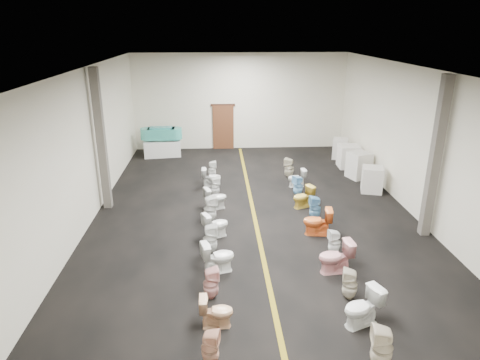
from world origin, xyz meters
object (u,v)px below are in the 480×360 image
(toilet_left_4, at_px, (218,257))
(appliance_crate_d, at_px, (340,149))
(bathtub, at_px, (161,133))
(toilet_left_9, at_px, (215,187))
(toilet_left_3, at_px, (211,283))
(toilet_right_2, at_px, (350,284))
(toilet_right_3, at_px, (336,257))
(toilet_right_4, at_px, (334,242))
(toilet_left_7, at_px, (210,209))
(toilet_right_7, at_px, (303,197))
(toilet_left_5, at_px, (210,239))
(toilet_right_1, at_px, (363,308))
(toilet_right_8, at_px, (298,186))
(toilet_right_10, at_px, (289,168))
(toilet_left_11, at_px, (212,169))
(display_table, at_px, (162,148))
(toilet_left_2, at_px, (216,312))
(toilet_left_6, at_px, (216,225))
(toilet_right_9, at_px, (297,178))
(toilet_left_1, at_px, (210,348))
(toilet_right_5, at_px, (317,222))
(appliance_crate_c, at_px, (349,156))
(appliance_crate_b, at_px, (359,165))
(toilet_left_8, at_px, (216,198))
(toilet_right_6, at_px, (315,208))
(toilet_right_0, at_px, (382,347))

(toilet_left_4, bearing_deg, appliance_crate_d, -46.59)
(bathtub, height_order, toilet_left_9, bathtub)
(appliance_crate_d, distance_m, toilet_left_3, 11.72)
(appliance_crate_d, xyz_separation_m, toilet_right_2, (-2.71, -10.41, -0.09))
(toilet_right_3, distance_m, toilet_right_4, 0.90)
(toilet_left_7, height_order, toilet_right_7, toilet_left_7)
(toilet_left_5, xyz_separation_m, toilet_right_1, (3.03, -3.06, -0.01))
(toilet_left_4, relative_size, toilet_right_3, 0.97)
(toilet_right_8, xyz_separation_m, toilet_right_10, (0.01, 1.93, 0.02))
(toilet_left_11, height_order, toilet_right_2, toilet_right_2)
(display_table, distance_m, bathtub, 0.71)
(toilet_left_2, relative_size, toilet_right_10, 0.86)
(toilet_left_6, distance_m, toilet_right_1, 4.91)
(toilet_left_2, xyz_separation_m, toilet_right_2, (2.90, 0.75, 0.02))
(toilet_left_9, relative_size, toilet_right_9, 1.07)
(toilet_left_9, bearing_deg, toilet_left_3, 170.52)
(toilet_left_1, xyz_separation_m, toilet_left_6, (0.11, 4.85, 0.03))
(toilet_right_9, bearing_deg, toilet_right_4, -5.95)
(toilet_left_7, relative_size, toilet_right_5, 1.04)
(toilet_left_4, bearing_deg, appliance_crate_c, -50.55)
(toilet_left_2, bearing_deg, toilet_left_1, 173.70)
(toilet_right_2, bearing_deg, toilet_right_1, 15.67)
(appliance_crate_d, distance_m, toilet_left_9, 7.05)
(toilet_right_1, relative_size, toilet_right_8, 1.09)
(appliance_crate_d, bearing_deg, appliance_crate_b, -90.00)
(toilet_left_9, height_order, toilet_right_10, toilet_right_10)
(appliance_crate_c, xyz_separation_m, toilet_right_4, (-2.53, -7.19, -0.13))
(toilet_left_1, bearing_deg, toilet_left_3, 13.32)
(appliance_crate_b, xyz_separation_m, appliance_crate_d, (0.00, 2.62, -0.06))
(toilet_left_1, bearing_deg, toilet_left_7, 13.82)
(toilet_left_4, xyz_separation_m, toilet_right_5, (2.84, 1.80, 0.00))
(display_table, bearing_deg, toilet_left_8, -68.65)
(appliance_crate_c, xyz_separation_m, toilet_left_6, (-5.61, -6.04, -0.10))
(toilet_right_1, xyz_separation_m, toilet_right_8, (0.01, 6.91, -0.03))
(bathtub, height_order, toilet_right_3, bathtub)
(bathtub, height_order, toilet_left_3, bathtub)
(appliance_crate_d, distance_m, toilet_left_4, 10.71)
(bathtub, bearing_deg, display_table, 0.00)
(toilet_left_11, distance_m, toilet_right_7, 4.29)
(toilet_left_3, xyz_separation_m, toilet_left_5, (-0.03, 1.99, 0.04))
(toilet_left_11, relative_size, toilet_right_8, 0.92)
(appliance_crate_c, bearing_deg, toilet_left_11, -169.90)
(toilet_right_10, bearing_deg, toilet_left_6, -6.50)
(toilet_left_5, height_order, toilet_right_9, toilet_left_5)
(toilet_left_5, bearing_deg, appliance_crate_c, -44.08)
(toilet_right_6, xyz_separation_m, toilet_right_9, (-0.03, 2.89, -0.05))
(toilet_left_4, height_order, toilet_right_7, toilet_left_4)
(toilet_left_4, relative_size, toilet_right_4, 1.18)
(display_table, bearing_deg, toilet_right_4, -59.49)
(toilet_right_0, xyz_separation_m, toilet_right_7, (0.02, 7.03, -0.05))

